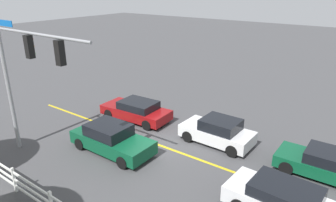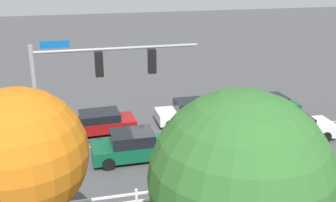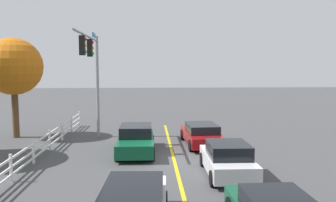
{
  "view_description": "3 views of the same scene",
  "coord_description": "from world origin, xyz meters",
  "px_view_note": "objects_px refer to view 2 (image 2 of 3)",
  "views": [
    {
      "loc": [
        -9.48,
        11.82,
        8.25
      ],
      "look_at": [
        -0.61,
        -0.28,
        2.58
      ],
      "focal_mm": 33.18,
      "sensor_mm": 36.0,
      "label": 1
    },
    {
      "loc": [
        4.34,
        20.51,
        9.6
      ],
      "look_at": [
        -0.77,
        0.05,
        2.31
      ],
      "focal_mm": 43.28,
      "sensor_mm": 36.0,
      "label": 2
    },
    {
      "loc": [
        -16.36,
        1.17,
        4.59
      ],
      "look_at": [
        -0.01,
        0.3,
        2.95
      ],
      "focal_mm": 35.69,
      "sensor_mm": 36.0,
      "label": 3
    }
  ],
  "objects_px": {
    "car_0": "(291,128)",
    "tree_1": "(240,181)",
    "car_2": "(267,106)",
    "car_4": "(189,112)",
    "car_3": "(136,146)",
    "tree_2": "(20,156)",
    "car_1": "(97,123)"
  },
  "relations": [
    {
      "from": "car_0",
      "to": "car_3",
      "type": "height_order",
      "value": "car_3"
    },
    {
      "from": "car_0",
      "to": "car_4",
      "type": "relative_size",
      "value": 1.23
    },
    {
      "from": "car_3",
      "to": "tree_1",
      "type": "xyz_separation_m",
      "value": [
        -1.11,
        10.04,
        3.5
      ]
    },
    {
      "from": "car_1",
      "to": "car_4",
      "type": "bearing_deg",
      "value": 179.54
    },
    {
      "from": "car_4",
      "to": "tree_2",
      "type": "bearing_deg",
      "value": 55.72
    },
    {
      "from": "tree_2",
      "to": "car_1",
      "type": "bearing_deg",
      "value": -103.14
    },
    {
      "from": "car_1",
      "to": "car_2",
      "type": "relative_size",
      "value": 1.13
    },
    {
      "from": "car_2",
      "to": "tree_1",
      "type": "bearing_deg",
      "value": 58.68
    },
    {
      "from": "car_2",
      "to": "tree_1",
      "type": "distance_m",
      "value": 16.8
    },
    {
      "from": "car_2",
      "to": "car_4",
      "type": "xyz_separation_m",
      "value": [
        5.39,
        0.05,
        0.06
      ]
    },
    {
      "from": "tree_1",
      "to": "car_4",
      "type": "bearing_deg",
      "value": -101.8
    },
    {
      "from": "car_0",
      "to": "tree_1",
      "type": "distance_m",
      "value": 13.45
    },
    {
      "from": "car_3",
      "to": "tree_2",
      "type": "relative_size",
      "value": 0.7
    },
    {
      "from": "car_3",
      "to": "tree_1",
      "type": "bearing_deg",
      "value": -83.87
    },
    {
      "from": "car_3",
      "to": "tree_2",
      "type": "xyz_separation_m",
      "value": [
        4.43,
        8.06,
        3.93
      ]
    },
    {
      "from": "car_0",
      "to": "tree_2",
      "type": "bearing_deg",
      "value": -145.52
    },
    {
      "from": "car_0",
      "to": "car_3",
      "type": "xyz_separation_m",
      "value": [
        8.97,
        0.29,
        0.03
      ]
    },
    {
      "from": "car_0",
      "to": "car_1",
      "type": "distance_m",
      "value": 11.2
    },
    {
      "from": "car_0",
      "to": "car_2",
      "type": "distance_m",
      "value": 3.84
    },
    {
      "from": "tree_1",
      "to": "car_1",
      "type": "bearing_deg",
      "value": -78.67
    },
    {
      "from": "car_2",
      "to": "car_0",
      "type": "bearing_deg",
      "value": 82.07
    },
    {
      "from": "car_0",
      "to": "tree_1",
      "type": "bearing_deg",
      "value": -124.72
    },
    {
      "from": "car_1",
      "to": "car_3",
      "type": "bearing_deg",
      "value": 110.7
    },
    {
      "from": "car_3",
      "to": "tree_2",
      "type": "distance_m",
      "value": 10.0
    },
    {
      "from": "car_2",
      "to": "car_3",
      "type": "xyz_separation_m",
      "value": [
        9.45,
        4.1,
        0.07
      ]
    },
    {
      "from": "car_1",
      "to": "tree_1",
      "type": "relative_size",
      "value": 0.7
    },
    {
      "from": "car_0",
      "to": "car_4",
      "type": "distance_m",
      "value": 6.19
    },
    {
      "from": "car_3",
      "to": "car_0",
      "type": "bearing_deg",
      "value": 1.66
    },
    {
      "from": "car_4",
      "to": "tree_1",
      "type": "distance_m",
      "value": 14.82
    },
    {
      "from": "car_2",
      "to": "car_3",
      "type": "bearing_deg",
      "value": 22.67
    },
    {
      "from": "tree_1",
      "to": "car_0",
      "type": "bearing_deg",
      "value": -127.27
    },
    {
      "from": "car_3",
      "to": "tree_1",
      "type": "height_order",
      "value": "tree_1"
    }
  ]
}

